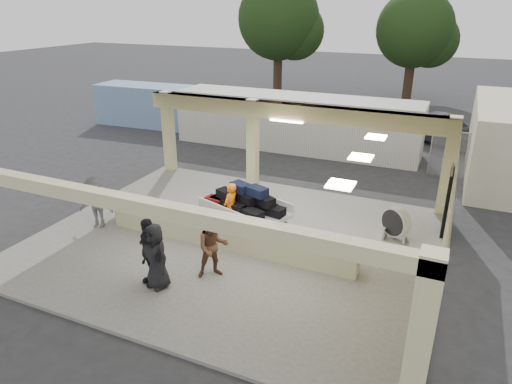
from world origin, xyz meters
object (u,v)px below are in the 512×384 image
at_px(passenger_c, 96,202).
at_px(car_dark, 441,130).
at_px(baggage_handler, 231,208).
at_px(baggage_counter, 226,232).
at_px(luggage_cart, 245,205).
at_px(container_blue, 170,107).
at_px(container_white, 295,122).
at_px(passenger_a, 213,247).
at_px(drum_fan, 396,222).
at_px(passenger_d, 156,256).
at_px(passenger_b, 149,252).

relative_size(passenger_c, car_dark, 0.39).
bearing_deg(baggage_handler, baggage_counter, 26.51).
relative_size(luggage_cart, container_blue, 0.33).
xyz_separation_m(baggage_handler, passenger_c, (-4.19, -1.42, 0.03)).
bearing_deg(container_white, container_blue, 172.12).
bearing_deg(passenger_c, car_dark, 40.85).
height_order(passenger_a, car_dark, passenger_a).
bearing_deg(container_white, drum_fan, -53.07).
height_order(baggage_handler, car_dark, baggage_handler).
distance_m(passenger_a, container_blue, 17.09).
distance_m(luggage_cart, passenger_a, 2.88).
bearing_deg(baggage_handler, container_blue, -130.73).
relative_size(luggage_cart, passenger_d, 1.72).
distance_m(baggage_handler, passenger_a, 2.55).
distance_m(baggage_counter, passenger_b, 2.72).
distance_m(luggage_cart, baggage_handler, 0.51).
height_order(baggage_handler, passenger_c, passenger_c).
height_order(passenger_a, passenger_b, passenger_b).
relative_size(luggage_cart, drum_fan, 2.92).
bearing_deg(container_blue, baggage_counter, -52.93).
bearing_deg(passenger_b, luggage_cart, 106.86).
xyz_separation_m(luggage_cart, container_blue, (-10.04, 10.67, 0.26)).
bearing_deg(baggage_counter, drum_fan, 29.93).
bearing_deg(car_dark, container_blue, 135.93).
relative_size(baggage_counter, passenger_c, 4.68).
bearing_deg(drum_fan, passenger_b, -102.40).
xyz_separation_m(luggage_cart, passenger_c, (-4.51, -1.82, 0.03)).
bearing_deg(passenger_a, container_blue, 90.07).
xyz_separation_m(passenger_a, container_white, (-2.07, 12.41, 0.37)).
height_order(baggage_counter, passenger_c, passenger_c).
xyz_separation_m(baggage_counter, passenger_c, (-4.50, -0.51, 0.39)).
height_order(passenger_a, container_blue, container_blue).
bearing_deg(passenger_d, container_blue, 138.14).
bearing_deg(passenger_a, baggage_counter, 67.09).
xyz_separation_m(drum_fan, car_dark, (0.60, 12.04, 0.10)).
bearing_deg(car_dark, baggage_handler, -165.83).
distance_m(container_white, container_blue, 8.44).
xyz_separation_m(passenger_b, container_blue, (-9.12, 14.50, 0.16)).
xyz_separation_m(passenger_a, passenger_d, (-1.08, -1.03, 0.01)).
relative_size(passenger_c, container_blue, 0.19).
bearing_deg(car_dark, passenger_a, -160.51).
distance_m(luggage_cart, car_dark, 14.33).
distance_m(passenger_d, container_white, 13.48).
xyz_separation_m(passenger_a, car_dark, (4.78, 16.21, -0.22)).
xyz_separation_m(passenger_b, container_white, (-0.76, 13.38, 0.31)).
bearing_deg(passenger_c, baggage_counter, -10.16).
height_order(baggage_counter, container_blue, container_blue).
bearing_deg(passenger_c, passenger_a, -28.51).
relative_size(luggage_cart, passenger_c, 1.75).
distance_m(drum_fan, container_white, 10.35).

